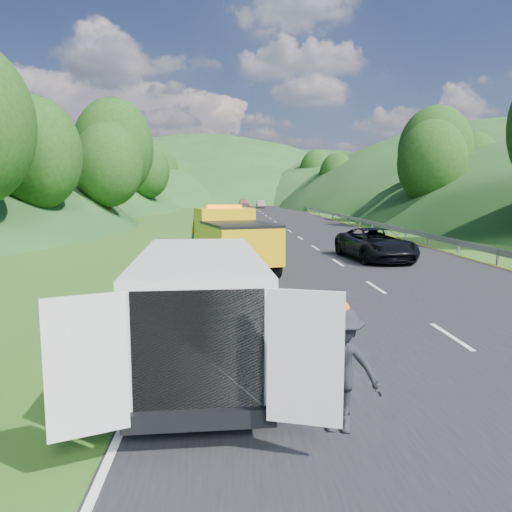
{
  "coord_description": "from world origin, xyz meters",
  "views": [
    {
      "loc": [
        -2.36,
        -13.22,
        3.51
      ],
      "look_at": [
        -1.35,
        3.15,
        1.3
      ],
      "focal_mm": 35.0,
      "sensor_mm": 36.0,
      "label": 1
    }
  ],
  "objects": [
    {
      "name": "dist_car_a",
      "position": [
        0.04,
        58.87,
        0.0
      ],
      "size": [
        1.57,
        3.89,
        1.33
      ],
      "primitive_type": "imported",
      "color": "#4C4B50",
      "rests_on": "ground"
    },
    {
      "name": "tree_line_right",
      "position": [
        23.0,
        60.0,
        0.0
      ],
      "size": [
        14.0,
        140.0,
        14.0
      ],
      "primitive_type": null,
      "color": "#295017",
      "rests_on": "ground"
    },
    {
      "name": "ground",
      "position": [
        0.0,
        0.0,
        0.0
      ],
      "size": [
        320.0,
        320.0,
        0.0
      ],
      "primitive_type": "plane",
      "color": "#38661E",
      "rests_on": "ground"
    },
    {
      "name": "tree_line_left",
      "position": [
        -19.0,
        60.0,
        0.0
      ],
      "size": [
        14.0,
        140.0,
        14.0
      ],
      "primitive_type": null,
      "color": "#295017",
      "rests_on": "ground"
    },
    {
      "name": "child",
      "position": [
        -2.76,
        0.6,
        0.0
      ],
      "size": [
        0.62,
        0.54,
        1.09
      ],
      "primitive_type": "imported",
      "rotation": [
        0.0,
        0.0,
        -0.26
      ],
      "color": "tan",
      "rests_on": "ground"
    },
    {
      "name": "spare_tire",
      "position": [
        -1.77,
        -5.64,
        0.0
      ],
      "size": [
        0.6,
        0.6,
        0.2
      ],
      "primitive_type": "cylinder",
      "color": "black",
      "rests_on": "ground"
    },
    {
      "name": "white_van",
      "position": [
        -2.85,
        -4.0,
        1.33
      ],
      "size": [
        3.62,
        6.71,
        2.34
      ],
      "rotation": [
        0.0,
        0.0,
        0.05
      ],
      "color": "black",
      "rests_on": "ground"
    },
    {
      "name": "guardrail",
      "position": [
        10.3,
        52.5,
        0.0
      ],
      "size": [
        0.06,
        140.0,
        1.52
      ],
      "primitive_type": "cube",
      "color": "gray",
      "rests_on": "ground"
    },
    {
      "name": "passing_suv",
      "position": [
        5.07,
        10.95,
        0.0
      ],
      "size": [
        3.18,
        5.86,
        1.56
      ],
      "primitive_type": "imported",
      "rotation": [
        0.0,
        0.0,
        0.11
      ],
      "color": "black",
      "rests_on": "ground"
    },
    {
      "name": "worker",
      "position": [
        -0.73,
        -6.44,
        0.0
      ],
      "size": [
        1.32,
        0.94,
        1.84
      ],
      "primitive_type": "imported",
      "rotation": [
        0.0,
        0.0,
        -0.23
      ],
      "color": "black",
      "rests_on": "ground"
    },
    {
      "name": "woman",
      "position": [
        -3.42,
        1.32,
        0.0
      ],
      "size": [
        0.42,
        0.55,
        1.46
      ],
      "primitive_type": "imported",
      "rotation": [
        0.0,
        0.0,
        1.51
      ],
      "color": "white",
      "rests_on": "ground"
    },
    {
      "name": "road_surface",
      "position": [
        3.0,
        40.0,
        0.01
      ],
      "size": [
        14.0,
        200.0,
        0.02
      ],
      "primitive_type": "cube",
      "color": "black",
      "rests_on": "ground"
    },
    {
      "name": "suitcase",
      "position": [
        -4.99,
        0.46,
        0.28
      ],
      "size": [
        0.39,
        0.3,
        0.56
      ],
      "primitive_type": "cube",
      "rotation": [
        0.0,
        0.0,
        -0.34
      ],
      "color": "brown",
      "rests_on": "ground"
    },
    {
      "name": "dist_car_b",
      "position": [
        4.16,
        78.8,
        0.0
      ],
      "size": [
        1.48,
        4.24,
        1.4
      ],
      "primitive_type": "imported",
      "color": "#7A5A51",
      "rests_on": "ground"
    },
    {
      "name": "hills_backdrop",
      "position": [
        6.5,
        134.7,
        0.0
      ],
      "size": [
        201.0,
        288.6,
        44.0
      ],
      "primitive_type": null,
      "color": "#2D5B23",
      "rests_on": "ground"
    },
    {
      "name": "dist_car_c",
      "position": [
        1.52,
        87.98,
        0.0
      ],
      "size": [
        1.98,
        4.86,
        1.41
      ],
      "primitive_type": "imported",
      "color": "#975E4B",
      "rests_on": "ground"
    },
    {
      "name": "tow_truck",
      "position": [
        -2.1,
        7.9,
        1.38
      ],
      "size": [
        3.94,
        6.93,
        2.81
      ],
      "rotation": [
        0.0,
        0.0,
        0.25
      ],
      "color": "black",
      "rests_on": "ground"
    }
  ]
}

